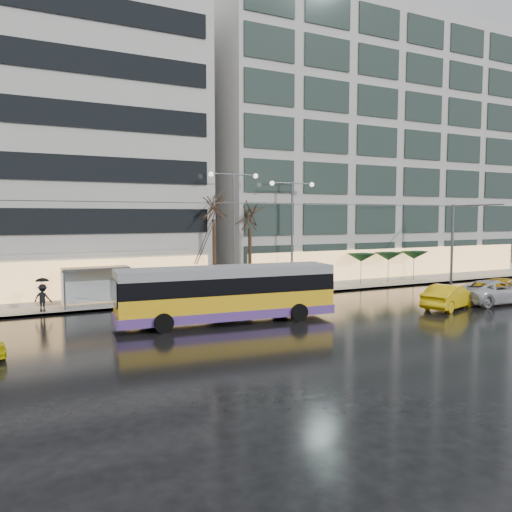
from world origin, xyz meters
TOP-DOWN VIEW (x-y plane):
  - ground at (0.00, 0.00)m, footprint 140.00×140.00m
  - sidewalk at (2.00, 14.00)m, footprint 80.00×10.00m
  - kerb at (2.00, 9.05)m, footprint 80.00×0.10m
  - building_right at (19.00, 19.00)m, footprint 32.00×14.00m
  - trolleybus at (-2.08, 2.54)m, footprint 12.48×5.26m
  - catenary at (1.00, 7.94)m, footprint 42.24×5.12m
  - bus_shelter at (-8.38, 10.69)m, footprint 4.20×1.60m
  - street_lamp_near at (2.00, 10.80)m, footprint 3.96×0.36m
  - street_lamp_far at (7.00, 10.80)m, footprint 3.96×0.36m
  - tree_a at (0.50, 11.00)m, footprint 3.20×3.20m
  - tree_b at (3.50, 11.20)m, footprint 3.20×3.20m
  - parasol_a at (14.00, 11.00)m, footprint 2.50×2.50m
  - parasol_b at (17.00, 11.00)m, footprint 2.50×2.50m
  - parasol_c at (20.00, 11.00)m, footprint 2.50×2.50m
  - taxi_b at (12.36, -0.08)m, footprint 5.08×3.10m
  - taxi_c at (19.41, 0.92)m, footprint 5.67×3.26m
  - sedan_silver at (16.72, -0.02)m, footprint 5.87×2.91m
  - pedestrian_a at (-4.98, 10.84)m, footprint 1.20×1.21m
  - pedestrian_b at (-4.85, 11.02)m, footprint 0.89×0.70m
  - pedestrian_c at (-11.27, 9.78)m, footprint 1.26×1.12m

SIDE VIEW (x-z plane):
  - ground at x=0.00m, z-range 0.00..0.00m
  - sidewalk at x=2.00m, z-range 0.00..0.15m
  - kerb at x=2.00m, z-range 0.00..0.15m
  - taxi_c at x=19.41m, z-range 0.00..1.49m
  - taxi_b at x=12.36m, z-range 0.00..1.58m
  - sedan_silver at x=16.72m, z-range 0.00..1.60m
  - pedestrian_b at x=-4.85m, z-range 0.15..1.93m
  - pedestrian_c at x=-11.27m, z-range 0.21..2.32m
  - trolleybus at x=-2.08m, z-range -1.31..4.40m
  - pedestrian_a at x=-4.98m, z-range 0.49..2.68m
  - bus_shelter at x=-8.38m, z-range 0.71..3.22m
  - parasol_a at x=14.00m, z-range 1.12..3.77m
  - parasol_b at x=17.00m, z-range 1.12..3.77m
  - parasol_c at x=20.00m, z-range 1.12..3.77m
  - catenary at x=1.00m, z-range 0.75..7.75m
  - street_lamp_far at x=7.00m, z-range 1.45..9.98m
  - street_lamp_near at x=2.00m, z-range 1.48..10.51m
  - tree_b at x=3.50m, z-range 2.55..10.25m
  - tree_a at x=0.50m, z-range 2.89..11.29m
  - building_right at x=19.00m, z-range 0.15..25.15m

